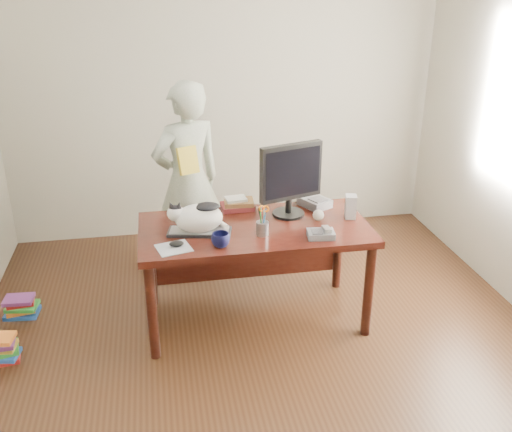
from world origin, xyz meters
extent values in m
plane|color=black|center=(0.00, 0.00, 0.00)|extent=(4.50, 4.50, 0.00)
plane|color=beige|center=(0.00, 2.25, 1.35)|extent=(4.00, 0.00, 4.00)
cube|color=black|center=(0.00, 0.60, 0.72)|extent=(1.60, 0.80, 0.05)
cylinder|color=black|center=(-0.74, 0.26, 0.35)|extent=(0.07, 0.07, 0.70)
cylinder|color=black|center=(0.74, 0.26, 0.35)|extent=(0.07, 0.07, 0.70)
cylinder|color=black|center=(-0.74, 0.94, 0.35)|extent=(0.07, 0.07, 0.70)
cylinder|color=black|center=(0.74, 0.94, 0.35)|extent=(0.07, 0.07, 0.70)
cube|color=black|center=(0.00, 0.96, 0.40)|extent=(1.45, 0.03, 0.50)
cube|color=black|center=(-0.39, 0.56, 0.76)|extent=(0.45, 0.24, 0.02)
cube|color=#99999E|center=(-0.39, 0.56, 0.77)|extent=(0.42, 0.21, 0.00)
ellipsoid|color=white|center=(-0.39, 0.56, 0.86)|extent=(0.36, 0.26, 0.20)
ellipsoid|color=white|center=(-0.54, 0.57, 0.90)|extent=(0.14, 0.13, 0.11)
ellipsoid|color=black|center=(-0.54, 0.57, 0.94)|extent=(0.10, 0.09, 0.04)
cone|color=black|center=(-0.57, 0.56, 0.97)|extent=(0.06, 0.06, 0.07)
cone|color=black|center=(-0.52, 0.55, 0.97)|extent=(0.06, 0.06, 0.07)
ellipsoid|color=black|center=(-0.33, 0.54, 0.95)|extent=(0.19, 0.17, 0.04)
cylinder|color=white|center=(-0.23, 0.57, 0.80)|extent=(0.07, 0.14, 0.05)
cylinder|color=black|center=(0.28, 0.76, 0.76)|extent=(0.29, 0.29, 0.02)
cylinder|color=black|center=(0.28, 0.76, 0.82)|extent=(0.06, 0.06, 0.11)
cube|color=black|center=(0.28, 0.74, 1.09)|extent=(0.47, 0.19, 0.40)
cube|color=black|center=(0.29, 0.71, 1.09)|extent=(0.42, 0.13, 0.34)
cylinder|color=gray|center=(0.03, 0.46, 0.80)|extent=(0.11, 0.11, 0.09)
cylinder|color=black|center=(0.01, 0.47, 0.88)|extent=(0.04, 0.03, 0.14)
cylinder|color=#0B53A6|center=(0.04, 0.44, 0.88)|extent=(0.03, 0.03, 0.14)
cylinder|color=red|center=(0.03, 0.47, 0.88)|extent=(0.02, 0.04, 0.14)
cylinder|color=#16721D|center=(0.01, 0.45, 0.88)|extent=(0.01, 0.03, 0.14)
cylinder|color=#A9A9AD|center=(0.03, 0.45, 0.89)|extent=(0.01, 0.03, 0.10)
cylinder|color=#A9A9AD|center=(0.04, 0.45, 0.89)|extent=(0.02, 0.02, 0.10)
torus|color=orange|center=(0.02, 0.45, 0.94)|extent=(0.05, 0.03, 0.04)
torus|color=orange|center=(0.05, 0.45, 0.94)|extent=(0.05, 0.03, 0.04)
cube|color=#A2A6AD|center=(-0.57, 0.36, 0.75)|extent=(0.25, 0.24, 0.00)
ellipsoid|color=black|center=(-0.55, 0.38, 0.77)|extent=(0.11, 0.08, 0.04)
imported|color=black|center=(-0.27, 0.33, 0.80)|extent=(0.17, 0.17, 0.09)
cube|color=#5A595E|center=(0.40, 0.35, 0.77)|extent=(0.19, 0.15, 0.04)
cube|color=#414144|center=(0.37, 0.34, 0.80)|extent=(0.08, 0.10, 0.01)
cube|color=#A9A9AD|center=(0.44, 0.35, 0.81)|extent=(0.06, 0.15, 0.05)
cube|color=gray|center=(0.70, 0.63, 0.84)|extent=(0.10, 0.10, 0.17)
sphere|color=beige|center=(0.46, 0.62, 0.79)|extent=(0.08, 0.08, 0.08)
cube|color=#4D1417|center=(-0.07, 0.94, 0.77)|extent=(0.25, 0.18, 0.04)
cube|color=brown|center=(-0.06, 0.93, 0.80)|extent=(0.23, 0.18, 0.03)
cube|color=silver|center=(-0.08, 0.94, 0.83)|extent=(0.16, 0.14, 0.02)
cube|color=#5A595E|center=(0.51, 0.89, 0.78)|extent=(0.25, 0.28, 0.06)
cube|color=#414144|center=(0.53, 0.86, 0.81)|extent=(0.15, 0.15, 0.01)
imported|color=silver|center=(-0.40, 1.42, 0.82)|extent=(0.70, 0.59, 1.63)
cube|color=gold|center=(-0.40, 1.25, 1.05)|extent=(0.18, 0.14, 0.21)
cube|color=maroon|center=(-1.75, 0.40, 0.01)|extent=(0.25, 0.19, 0.03)
cube|color=#194496|center=(-1.74, 0.39, 0.04)|extent=(0.23, 0.18, 0.03)
cube|color=gold|center=(-1.75, 0.40, 0.11)|extent=(0.21, 0.16, 0.03)
cube|color=#194496|center=(-1.72, 0.95, 0.02)|extent=(0.25, 0.19, 0.03)
cube|color=orange|center=(-1.73, 0.96, 0.05)|extent=(0.22, 0.19, 0.03)
cube|color=#28872C|center=(-1.71, 0.94, 0.08)|extent=(0.24, 0.19, 0.03)
cube|color=maroon|center=(-1.72, 0.96, 0.11)|extent=(0.21, 0.16, 0.03)
cube|color=#672D71|center=(-1.73, 0.94, 0.14)|extent=(0.22, 0.17, 0.03)
camera|label=1|loc=(-0.64, -2.96, 2.39)|focal=40.00mm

